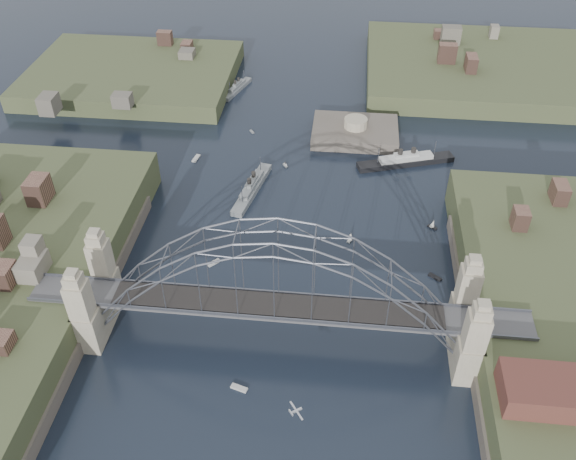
# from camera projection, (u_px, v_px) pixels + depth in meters

# --- Properties ---
(ground) EXTENTS (500.00, 500.00, 0.00)m
(ground) POSITION_uv_depth(u_px,v_px,m) (277.00, 339.00, 107.74)
(ground) COLOR black
(ground) RESTS_ON ground
(bridge) EXTENTS (84.00, 13.80, 24.60)m
(bridge) POSITION_uv_depth(u_px,v_px,m) (276.00, 289.00, 99.91)
(bridge) COLOR #4E4E50
(bridge) RESTS_ON ground
(headland_nw) EXTENTS (60.00, 45.00, 9.00)m
(headland_nw) POSITION_uv_depth(u_px,v_px,m) (133.00, 81.00, 184.86)
(headland_nw) COLOR #404929
(headland_nw) RESTS_ON ground
(headland_ne) EXTENTS (70.00, 55.00, 9.50)m
(headland_ne) POSITION_uv_depth(u_px,v_px,m) (482.00, 74.00, 187.65)
(headland_ne) COLOR #404929
(headland_ne) RESTS_ON ground
(fort_island) EXTENTS (22.00, 16.00, 9.40)m
(fort_island) POSITION_uv_depth(u_px,v_px,m) (355.00, 138.00, 160.73)
(fort_island) COLOR #544B42
(fort_island) RESTS_ON ground
(wharf_shed) EXTENTS (20.00, 8.00, 4.00)m
(wharf_shed) POSITION_uv_depth(u_px,v_px,m) (573.00, 393.00, 87.04)
(wharf_shed) COLOR #592D26
(wharf_shed) RESTS_ON shore_east
(naval_cruiser_near) EXTENTS (6.70, 20.41, 6.08)m
(naval_cruiser_near) POSITION_uv_depth(u_px,v_px,m) (252.00, 188.00, 141.16)
(naval_cruiser_near) COLOR gray
(naval_cruiser_near) RESTS_ON ground
(naval_cruiser_far) EXTENTS (6.48, 14.55, 4.95)m
(naval_cruiser_far) POSITION_uv_depth(u_px,v_px,m) (237.00, 88.00, 180.37)
(naval_cruiser_far) COLOR gray
(naval_cruiser_far) RESTS_ON ground
(ocean_liner) EXTENTS (23.97, 10.76, 5.93)m
(ocean_liner) POSITION_uv_depth(u_px,v_px,m) (406.00, 161.00, 150.02)
(ocean_liner) COLOR black
(ocean_liner) RESTS_ON ground
(aeroplane) EXTENTS (2.26, 3.04, 0.51)m
(aeroplane) POSITION_uv_depth(u_px,v_px,m) (295.00, 411.00, 87.14)
(aeroplane) COLOR silver
(small_boat_a) EXTENTS (2.55, 2.66, 0.45)m
(small_boat_a) POSITION_uv_depth(u_px,v_px,m) (214.00, 263.00, 122.73)
(small_boat_a) COLOR silver
(small_boat_a) RESTS_ON ground
(small_boat_b) EXTENTS (1.43, 1.97, 2.38)m
(small_boat_b) POSITION_uv_depth(u_px,v_px,m) (350.00, 237.00, 127.66)
(small_boat_b) COLOR silver
(small_boat_b) RESTS_ON ground
(small_boat_c) EXTENTS (2.94, 1.68, 0.45)m
(small_boat_c) POSITION_uv_depth(u_px,v_px,m) (239.00, 388.00, 99.53)
(small_boat_c) COLOR silver
(small_boat_c) RESTS_ON ground
(small_boat_d) EXTENTS (2.15, 1.81, 2.38)m
(small_boat_d) POSITION_uv_depth(u_px,v_px,m) (433.00, 225.00, 130.91)
(small_boat_d) COLOR silver
(small_boat_d) RESTS_ON ground
(small_boat_e) EXTENTS (1.64, 3.42, 0.45)m
(small_boat_e) POSITION_uv_depth(u_px,v_px,m) (196.00, 158.00, 152.34)
(small_boat_e) COLOR silver
(small_boat_e) RESTS_ON ground
(small_boat_f) EXTENTS (1.37, 1.70, 1.43)m
(small_boat_f) POSITION_uv_depth(u_px,v_px,m) (285.00, 165.00, 149.64)
(small_boat_f) COLOR silver
(small_boat_f) RESTS_ON ground
(small_boat_h) EXTENTS (1.45, 1.72, 0.45)m
(small_boat_h) POSITION_uv_depth(u_px,v_px,m) (252.00, 132.00, 162.28)
(small_boat_h) COLOR silver
(small_boat_h) RESTS_ON ground
(small_boat_i) EXTENTS (2.72, 2.32, 0.45)m
(small_boat_i) POSITION_uv_depth(u_px,v_px,m) (435.00, 277.00, 119.52)
(small_boat_i) COLOR silver
(small_boat_i) RESTS_ON ground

